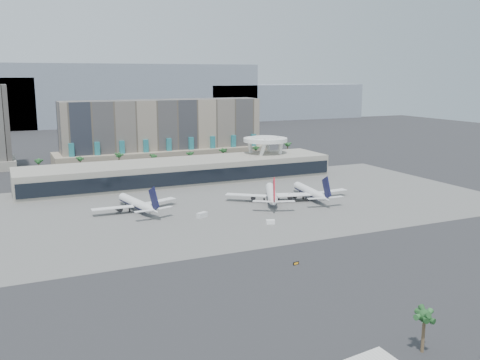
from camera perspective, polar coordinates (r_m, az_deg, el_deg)
name	(u,v)px	position (r m, az deg, el deg)	size (l,w,h in m)	color
ground	(276,237)	(195.45, 3.83, -6.07)	(900.00, 900.00, 0.00)	#232326
apron_pad	(219,204)	(243.47, -2.31, -2.58)	(260.00, 130.00, 0.06)	#5B5B59
mountain_ridge	(105,99)	(645.42, -14.16, 8.35)	(680.00, 60.00, 70.00)	gray
hotel	(164,138)	(355.10, -8.14, 4.42)	(140.00, 30.00, 42.00)	gray
terminal	(180,171)	(292.60, -6.38, 0.99)	(170.00, 32.50, 14.50)	#ABA496
saucer_structure	(265,142)	(317.41, 2.72, 4.03)	(26.00, 26.00, 21.89)	white
palm_row	(173,154)	(327.13, -7.15, 2.76)	(157.80, 2.80, 13.10)	brown
airliner_left	(137,203)	(233.91, -10.95, -2.47)	(38.38, 39.87, 13.88)	white
airliner_centre	(272,194)	(246.48, 3.39, -1.51)	(39.85, 41.00, 15.22)	white
airliner_right	(310,192)	(254.33, 7.48, -1.25)	(39.60, 40.99, 14.19)	white
service_vehicle_a	(202,215)	(220.83, -4.06, -3.75)	(4.48, 2.19, 2.19)	silver
service_vehicle_b	(270,222)	(211.47, 3.27, -4.49)	(3.26, 1.86, 1.67)	white
taxiway_sign	(296,263)	(168.24, 5.99, -8.83)	(2.15, 0.65, 0.97)	black
near_palm_a	(424,322)	(122.29, 19.05, -14.13)	(6.00, 6.00, 9.64)	brown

